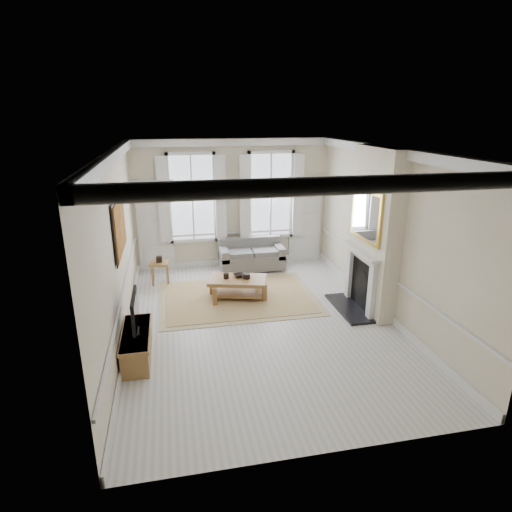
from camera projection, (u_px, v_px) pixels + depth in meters
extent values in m
plane|color=#B7B5AD|center=(260.00, 322.00, 8.62)|extent=(7.20, 7.20, 0.00)
plane|color=white|center=(261.00, 149.00, 7.54)|extent=(7.20, 7.20, 0.00)
plane|color=beige|center=(232.00, 204.00, 11.42)|extent=(5.20, 0.00, 5.20)
plane|color=beige|center=(117.00, 249.00, 7.58)|extent=(0.00, 7.20, 7.20)
plane|color=beige|center=(387.00, 234.00, 8.58)|extent=(0.00, 7.20, 7.20)
cube|color=silver|center=(155.00, 228.00, 11.17)|extent=(0.90, 0.08, 2.30)
cube|color=silver|center=(305.00, 221.00, 11.95)|extent=(0.90, 0.08, 2.30)
cube|color=#BE8320|center=(119.00, 226.00, 7.76)|extent=(0.05, 1.66, 1.06)
cube|color=beige|center=(374.00, 232.00, 8.73)|extent=(0.35, 1.70, 3.38)
cube|color=black|center=(349.00, 308.00, 9.18)|extent=(0.55, 1.50, 0.05)
cube|color=silver|center=(371.00, 294.00, 8.53)|extent=(0.10, 0.18, 1.15)
cube|color=silver|center=(349.00, 274.00, 9.55)|extent=(0.10, 0.18, 1.15)
cube|color=silver|center=(360.00, 251.00, 8.80)|extent=(0.20, 1.45, 0.06)
cube|color=black|center=(362.00, 284.00, 9.06)|extent=(0.02, 0.92, 1.00)
cube|color=gold|center=(366.00, 215.00, 8.58)|extent=(0.06, 1.26, 1.06)
cube|color=slate|center=(252.00, 260.00, 11.45)|extent=(1.69, 0.82, 0.38)
cube|color=slate|center=(249.00, 245.00, 11.63)|extent=(1.69, 0.20, 0.44)
cube|color=slate|center=(224.00, 254.00, 11.24)|extent=(0.20, 0.82, 0.30)
cube|color=slate|center=(279.00, 251.00, 11.52)|extent=(0.20, 0.82, 0.30)
cylinder|color=brown|center=(226.00, 274.00, 11.11)|extent=(0.06, 0.06, 0.08)
cylinder|color=brown|center=(275.00, 263.00, 11.93)|extent=(0.06, 0.06, 0.08)
cube|color=brown|center=(159.00, 263.00, 10.47)|extent=(0.51, 0.51, 0.06)
cube|color=brown|center=(153.00, 276.00, 10.37)|extent=(0.05, 0.05, 0.48)
cube|color=brown|center=(167.00, 275.00, 10.43)|extent=(0.05, 0.05, 0.48)
cube|color=brown|center=(153.00, 271.00, 10.68)|extent=(0.05, 0.05, 0.48)
cube|color=brown|center=(167.00, 271.00, 10.75)|extent=(0.05, 0.05, 0.48)
cube|color=tan|center=(238.00, 297.00, 9.74)|extent=(3.50, 2.60, 0.02)
cube|color=brown|center=(237.00, 280.00, 9.60)|extent=(1.43, 1.06, 0.08)
cube|color=brown|center=(215.00, 297.00, 9.32)|extent=(0.10, 0.10, 0.40)
cube|color=brown|center=(263.00, 293.00, 9.53)|extent=(0.10, 0.10, 0.40)
cube|color=brown|center=(213.00, 287.00, 9.83)|extent=(0.10, 0.10, 0.40)
cube|color=brown|center=(258.00, 284.00, 10.03)|extent=(0.10, 0.10, 0.40)
cylinder|color=black|center=(226.00, 276.00, 9.57)|extent=(0.12, 0.12, 0.12)
cylinder|color=black|center=(247.00, 276.00, 9.56)|extent=(0.16, 0.16, 0.11)
imported|color=black|center=(239.00, 275.00, 9.68)|extent=(0.30, 0.30, 0.06)
cube|color=brown|center=(137.00, 345.00, 7.29)|extent=(0.44, 1.37, 0.49)
cube|color=black|center=(137.00, 331.00, 7.21)|extent=(0.08, 0.30, 0.03)
cube|color=black|center=(135.00, 310.00, 7.09)|extent=(0.05, 0.90, 0.55)
cube|color=black|center=(137.00, 310.00, 7.09)|extent=(0.01, 0.83, 0.49)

